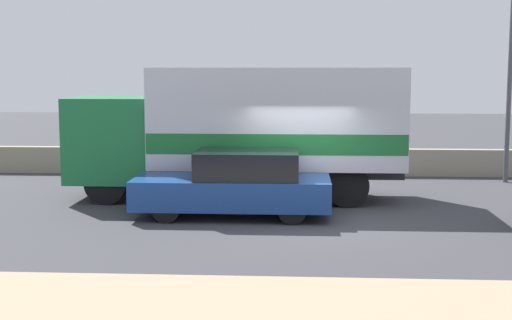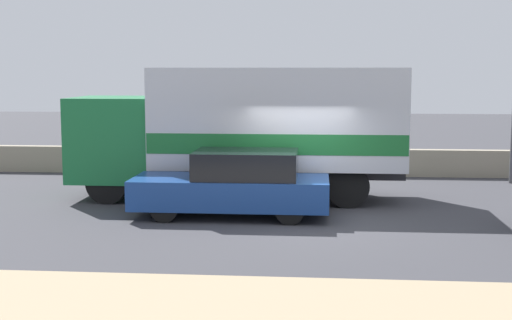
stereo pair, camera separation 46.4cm
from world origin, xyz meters
The scene contains 5 objects.
ground_plane centered at (0.00, 0.00, 0.00)m, with size 80.00×80.00×0.00m, color #38383D.
stone_wall_backdrop centered at (0.00, 7.02, 0.42)m, with size 60.00×0.35×0.85m.
street_lamp centered at (6.12, 5.88, 3.82)m, with size 0.56×0.28×6.55m.
box_truck centered at (-1.35, 2.61, 1.86)m, with size 8.49×2.52×3.38m.
car_hatchback centered at (-1.46, 0.35, 0.75)m, with size 4.45×1.73×1.52m.
Camera 1 is at (-0.06, -15.58, 3.33)m, focal length 50.00 mm.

